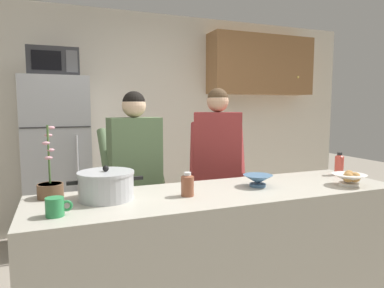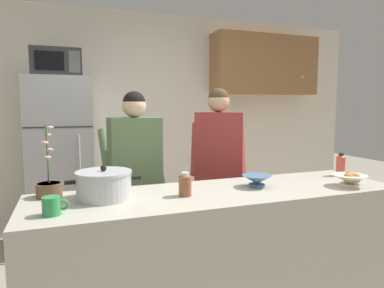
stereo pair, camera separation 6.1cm
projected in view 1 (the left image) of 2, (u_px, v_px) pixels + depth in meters
name	position (u px, v px, depth m)	size (l,w,h in m)	color
back_wall_unit	(163.00, 110.00, 4.35)	(6.00, 0.48, 2.60)	silver
kitchen_island	(222.00, 259.00, 2.27)	(2.41, 0.68, 0.92)	#BCB7A8
refrigerator	(58.00, 163.00, 3.57)	(0.64, 0.68, 1.76)	#B7BABF
microwave	(53.00, 63.00, 3.44)	(0.48, 0.37, 0.28)	#2D2D30
person_near_pot	(135.00, 168.00, 2.71)	(0.51, 0.43, 1.58)	#726656
person_by_sink	(217.00, 158.00, 3.04)	(0.60, 0.55, 1.62)	black
cooking_pot	(106.00, 185.00, 2.01)	(0.44, 0.33, 0.20)	silver
coffee_mug	(55.00, 207.00, 1.70)	(0.13, 0.09, 0.10)	#2D8C4C
bread_bowl	(349.00, 178.00, 2.36)	(0.23, 0.23, 0.10)	white
empty_bowl	(258.00, 180.00, 2.33)	(0.20, 0.20, 0.08)	#4C7299
bottle_near_edge	(339.00, 164.00, 2.73)	(0.07, 0.07, 0.18)	#D84C3F
bottle_mid_counter	(187.00, 184.00, 2.08)	(0.08, 0.08, 0.15)	brown
potted_orchid	(50.00, 187.00, 2.04)	(0.15, 0.15, 0.44)	brown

